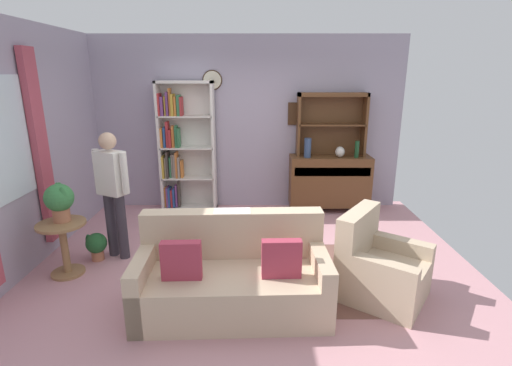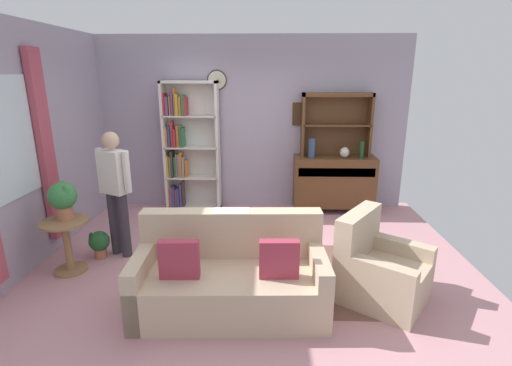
{
  "view_description": "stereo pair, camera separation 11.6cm",
  "coord_description": "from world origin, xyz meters",
  "px_view_note": "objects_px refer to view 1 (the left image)",
  "views": [
    {
      "loc": [
        0.12,
        -4.16,
        2.21
      ],
      "look_at": [
        0.1,
        0.2,
        0.95
      ],
      "focal_mm": 26.69,
      "sensor_mm": 36.0,
      "label": 1
    },
    {
      "loc": [
        0.23,
        -4.16,
        2.21
      ],
      "look_at": [
        0.1,
        0.2,
        0.95
      ],
      "focal_mm": 26.69,
      "sensor_mm": 36.0,
      "label": 2
    }
  ],
  "objects_px": {
    "bookshelf": "(184,147)",
    "person_reading": "(114,187)",
    "sideboard_hutch": "(333,116)",
    "vase_round": "(341,152)",
    "book_stack": "(246,230)",
    "plant_stand": "(65,242)",
    "armchair_floral": "(381,270)",
    "coffee_table": "(256,241)",
    "couch_floral": "(234,278)",
    "sideboard": "(331,181)",
    "potted_plant_large": "(61,199)",
    "bottle_wine": "(358,149)",
    "potted_plant_small": "(98,244)",
    "vase_tall": "(309,148)"
  },
  "relations": [
    {
      "from": "bookshelf",
      "to": "person_reading",
      "type": "height_order",
      "value": "bookshelf"
    },
    {
      "from": "sideboard_hutch",
      "to": "vase_round",
      "type": "height_order",
      "value": "sideboard_hutch"
    },
    {
      "from": "vase_round",
      "to": "book_stack",
      "type": "distance_m",
      "value": 2.46
    },
    {
      "from": "plant_stand",
      "to": "book_stack",
      "type": "distance_m",
      "value": 2.03
    },
    {
      "from": "vase_round",
      "to": "book_stack",
      "type": "bearing_deg",
      "value": -127.67
    },
    {
      "from": "plant_stand",
      "to": "person_reading",
      "type": "relative_size",
      "value": 0.4
    },
    {
      "from": "armchair_floral",
      "to": "coffee_table",
      "type": "relative_size",
      "value": 1.34
    },
    {
      "from": "armchair_floral",
      "to": "book_stack",
      "type": "xyz_separation_m",
      "value": [
        -1.39,
        0.58,
        0.18
      ]
    },
    {
      "from": "couch_floral",
      "to": "sideboard",
      "type": "bearing_deg",
      "value": 62.49
    },
    {
      "from": "sideboard",
      "to": "sideboard_hutch",
      "type": "distance_m",
      "value": 1.06
    },
    {
      "from": "plant_stand",
      "to": "potted_plant_large",
      "type": "relative_size",
      "value": 1.46
    },
    {
      "from": "person_reading",
      "to": "book_stack",
      "type": "xyz_separation_m",
      "value": [
        1.58,
        -0.3,
        -0.44
      ]
    },
    {
      "from": "sideboard",
      "to": "bottle_wine",
      "type": "relative_size",
      "value": 4.89
    },
    {
      "from": "potted_plant_small",
      "to": "armchair_floral",
      "type": "bearing_deg",
      "value": -13.67
    },
    {
      "from": "sideboard_hutch",
      "to": "coffee_table",
      "type": "height_order",
      "value": "sideboard_hutch"
    },
    {
      "from": "plant_stand",
      "to": "coffee_table",
      "type": "height_order",
      "value": "plant_stand"
    },
    {
      "from": "vase_tall",
      "to": "vase_round",
      "type": "bearing_deg",
      "value": 1.49
    },
    {
      "from": "vase_tall",
      "to": "coffee_table",
      "type": "distance_m",
      "value": 2.22
    },
    {
      "from": "person_reading",
      "to": "potted_plant_large",
      "type": "bearing_deg",
      "value": -139.78
    },
    {
      "from": "sideboard_hutch",
      "to": "coffee_table",
      "type": "bearing_deg",
      "value": -120.06
    },
    {
      "from": "sideboard_hutch",
      "to": "book_stack",
      "type": "bearing_deg",
      "value": -122.8
    },
    {
      "from": "armchair_floral",
      "to": "potted_plant_large",
      "type": "relative_size",
      "value": 2.5
    },
    {
      "from": "book_stack",
      "to": "vase_round",
      "type": "bearing_deg",
      "value": 52.33
    },
    {
      "from": "bottle_wine",
      "to": "armchair_floral",
      "type": "relative_size",
      "value": 0.25
    },
    {
      "from": "armchair_floral",
      "to": "potted_plant_small",
      "type": "relative_size",
      "value": 3.11
    },
    {
      "from": "potted_plant_large",
      "to": "book_stack",
      "type": "height_order",
      "value": "potted_plant_large"
    },
    {
      "from": "bottle_wine",
      "to": "book_stack",
      "type": "distance_m",
      "value": 2.62
    },
    {
      "from": "vase_round",
      "to": "plant_stand",
      "type": "relative_size",
      "value": 0.27
    },
    {
      "from": "potted_plant_small",
      "to": "person_reading",
      "type": "height_order",
      "value": "person_reading"
    },
    {
      "from": "armchair_floral",
      "to": "plant_stand",
      "type": "xyz_separation_m",
      "value": [
        -3.41,
        0.44,
        0.1
      ]
    },
    {
      "from": "vase_tall",
      "to": "coffee_table",
      "type": "relative_size",
      "value": 0.39
    },
    {
      "from": "armchair_floral",
      "to": "vase_tall",
      "type": "bearing_deg",
      "value": 100.02
    },
    {
      "from": "potted_plant_large",
      "to": "person_reading",
      "type": "distance_m",
      "value": 0.59
    },
    {
      "from": "bookshelf",
      "to": "armchair_floral",
      "type": "height_order",
      "value": "bookshelf"
    },
    {
      "from": "plant_stand",
      "to": "coffee_table",
      "type": "relative_size",
      "value": 0.78
    },
    {
      "from": "sideboard_hutch",
      "to": "plant_stand",
      "type": "relative_size",
      "value": 1.76
    },
    {
      "from": "potted_plant_large",
      "to": "book_stack",
      "type": "distance_m",
      "value": 2.07
    },
    {
      "from": "sideboard_hutch",
      "to": "potted_plant_small",
      "type": "height_order",
      "value": "sideboard_hutch"
    },
    {
      "from": "bottle_wine",
      "to": "couch_floral",
      "type": "distance_m",
      "value": 3.31
    },
    {
      "from": "armchair_floral",
      "to": "person_reading",
      "type": "xyz_separation_m",
      "value": [
        -2.97,
        0.88,
        0.62
      ]
    },
    {
      "from": "armchair_floral",
      "to": "book_stack",
      "type": "bearing_deg",
      "value": 157.21
    },
    {
      "from": "coffee_table",
      "to": "potted_plant_large",
      "type": "bearing_deg",
      "value": -178.83
    },
    {
      "from": "potted_plant_large",
      "to": "armchair_floral",
      "type": "bearing_deg",
      "value": -8.3
    },
    {
      "from": "potted_plant_large",
      "to": "person_reading",
      "type": "xyz_separation_m",
      "value": [
        0.45,
        0.38,
        0.03
      ]
    },
    {
      "from": "bookshelf",
      "to": "armchair_floral",
      "type": "distance_m",
      "value": 3.68
    },
    {
      "from": "bottle_wine",
      "to": "armchair_floral",
      "type": "xyz_separation_m",
      "value": [
        -0.34,
        -2.47,
        -0.76
      ]
    },
    {
      "from": "sideboard",
      "to": "bottle_wine",
      "type": "bearing_deg",
      "value": -12.89
    },
    {
      "from": "couch_floral",
      "to": "person_reading",
      "type": "relative_size",
      "value": 1.17
    },
    {
      "from": "couch_floral",
      "to": "potted_plant_small",
      "type": "bearing_deg",
      "value": 150.37
    },
    {
      "from": "bottle_wine",
      "to": "potted_plant_small",
      "type": "relative_size",
      "value": 0.77
    }
  ]
}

